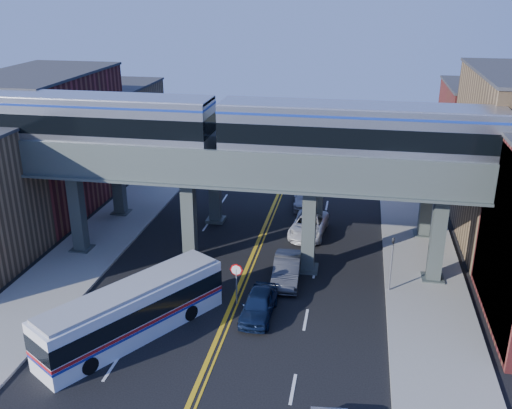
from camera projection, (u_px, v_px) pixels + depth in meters
The scene contains 17 objects.
ground at pixel (220, 331), 31.08m from camera, with size 120.00×120.00×0.00m, color black.
sidewalk_west at pixel (101, 239), 42.15m from camera, with size 5.00×70.00×0.16m, color gray.
sidewalk_east at pixel (422, 265), 38.29m from camera, with size 5.00×70.00×0.16m, color gray.
building_west_b at pixel (46, 142), 46.86m from camera, with size 8.00×14.00×11.00m, color maroon.
building_west_c at pixel (113, 124), 59.32m from camera, with size 8.00×10.00×8.00m, color olive.
building_east_c at pixel (487, 136), 52.92m from camera, with size 8.00×10.00×9.00m, color maroon.
mural_panel at pixel (499, 242), 30.58m from camera, with size 0.10×9.50×9.50m, color teal.
elevated_viaduct_near at pixel (248, 174), 36.07m from camera, with size 52.00×3.60×7.40m.
elevated_viaduct_far at pixel (266, 145), 42.48m from camera, with size 52.00×3.60×7.40m.
transit_train at pixel (359, 133), 33.85m from camera, with size 51.57×3.24×3.78m.
stop_sign at pixel (236, 277), 33.14m from camera, with size 0.76×0.09×2.63m.
traffic_signal at pixel (392, 259), 34.20m from camera, with size 0.15×0.18×4.10m.
transit_bus at pixel (133, 312), 30.28m from camera, with size 7.81×10.41×2.78m.
car_lane_a at pixel (259, 304), 32.29m from camera, with size 1.73×4.30×1.46m, color #0E1A36.
car_lane_b at pixel (287, 270), 36.13m from camera, with size 1.65×4.72×1.55m, color #313133.
car_lane_c at pixel (309, 225), 42.85m from camera, with size 2.44×5.29×1.47m, color silver.
car_lane_d at pixel (306, 198), 48.46m from camera, with size 2.00×4.93×1.43m, color #B2B1B6.
Camera 1 is at (6.71, -25.66, 17.73)m, focal length 40.00 mm.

